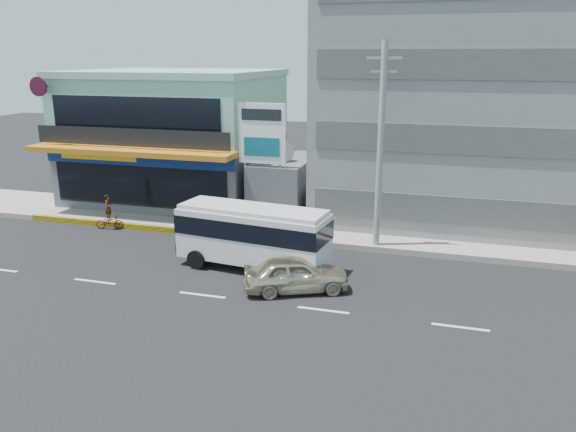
# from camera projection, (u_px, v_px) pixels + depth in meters

# --- Properties ---
(ground) EXTENTS (120.00, 120.00, 0.00)m
(ground) POSITION_uv_depth(u_px,v_px,m) (202.00, 295.00, 22.63)
(ground) COLOR black
(ground) RESTS_ON ground
(sidewalk) EXTENTS (70.00, 5.00, 0.30)m
(sidewalk) POSITION_uv_depth(u_px,v_px,m) (362.00, 233.00, 30.02)
(sidewalk) COLOR gray
(sidewalk) RESTS_ON ground
(shop_building) EXTENTS (12.40, 11.70, 8.00)m
(shop_building) POSITION_uv_depth(u_px,v_px,m) (177.00, 140.00, 36.54)
(shop_building) COLOR #424246
(shop_building) RESTS_ON ground
(concrete_building) EXTENTS (16.00, 12.00, 14.00)m
(concrete_building) POSITION_uv_depth(u_px,v_px,m) (469.00, 97.00, 31.86)
(concrete_building) COLOR gray
(concrete_building) RESTS_ON ground
(gap_structure) EXTENTS (3.00, 6.00, 3.50)m
(gap_structure) POSITION_uv_depth(u_px,v_px,m) (286.00, 188.00, 33.22)
(gap_structure) COLOR #424246
(gap_structure) RESTS_ON ground
(satellite_dish) EXTENTS (1.50, 1.50, 0.15)m
(satellite_dish) POSITION_uv_depth(u_px,v_px,m) (281.00, 160.00, 31.79)
(satellite_dish) COLOR slate
(satellite_dish) RESTS_ON gap_structure
(billboard) EXTENTS (2.60, 0.18, 6.90)m
(billboard) POSITION_uv_depth(u_px,v_px,m) (262.00, 141.00, 29.89)
(billboard) COLOR gray
(billboard) RESTS_ON ground
(utility_pole_near) EXTENTS (1.60, 0.30, 10.00)m
(utility_pole_near) POSITION_uv_depth(u_px,v_px,m) (380.00, 147.00, 26.43)
(utility_pole_near) COLOR #999993
(utility_pole_near) RESTS_ON ground
(minibus) EXTENTS (7.07, 3.09, 2.87)m
(minibus) POSITION_uv_depth(u_px,v_px,m) (253.00, 232.00, 25.02)
(minibus) COLOR silver
(minibus) RESTS_ON ground
(sedan) EXTENTS (4.63, 3.31, 1.47)m
(sedan) POSITION_uv_depth(u_px,v_px,m) (296.00, 274.00, 22.87)
(sedan) COLOR beige
(sedan) RESTS_ON ground
(motorcycle_rider) EXTENTS (1.62, 0.92, 1.96)m
(motorcycle_rider) POSITION_uv_depth(u_px,v_px,m) (109.00, 218.00, 31.05)
(motorcycle_rider) COLOR #4D0B0B
(motorcycle_rider) RESTS_ON ground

